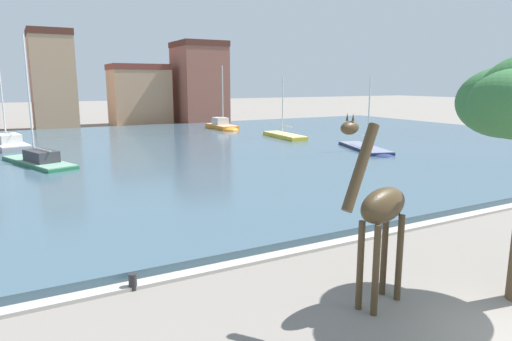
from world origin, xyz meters
name	(u,v)px	position (x,y,z in m)	size (l,w,h in m)	color
harbor_water	(151,153)	(0.00, 30.93, 0.20)	(85.81, 47.21, 0.40)	#3D5666
quay_edge_coping	(330,244)	(0.00, 7.07, 0.06)	(85.81, 0.50, 0.12)	#ADA89E
giraffe_statue	(380,210)	(-1.74, 2.82, 2.70)	(2.96, 1.31, 5.28)	#42331E
sailboat_navy	(368,151)	(15.89, 22.57, 0.35)	(4.35, 8.42, 6.44)	navy
sailboat_orange	(223,127)	(12.71, 44.55, 0.60)	(2.17, 6.08, 7.92)	orange
sailboat_green	(35,162)	(-8.70, 29.13, 0.49)	(4.77, 9.01, 9.09)	#236B42
sailboat_grey	(7,145)	(-10.40, 39.43, 0.56)	(3.67, 8.37, 8.65)	#939399
sailboat_yellow	(281,137)	(14.71, 34.32, 0.40)	(2.19, 7.50, 6.50)	gold
mooring_bollard	(133,282)	(-7.27, 6.92, 0.25)	(0.24, 0.24, 0.50)	#232326
townhouse_end_terrace	(53,80)	(-4.80, 57.41, 6.19)	(5.12, 5.96, 12.35)	tan
townhouse_narrow_midrow	(139,95)	(6.58, 59.65, 4.24)	(8.03, 6.10, 8.45)	tan
townhouse_wide_warehouse	(199,83)	(14.86, 57.47, 5.86)	(6.58, 7.55, 11.70)	#8E5142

